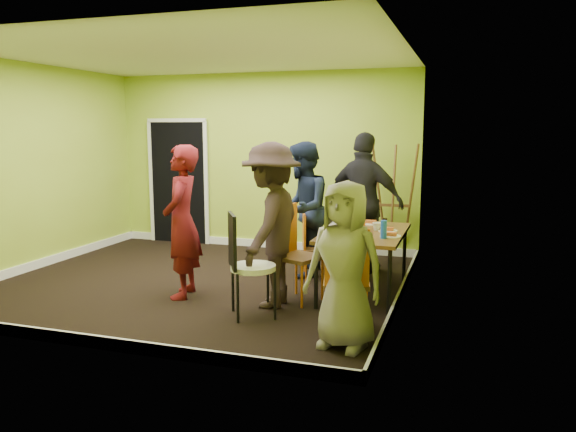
# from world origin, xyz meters

# --- Properties ---
(ground) EXTENTS (5.00, 5.00, 0.00)m
(ground) POSITION_xyz_m (0.00, 0.00, 0.00)
(ground) COLOR black
(ground) RESTS_ON ground
(room_walls) EXTENTS (5.04, 4.54, 2.82)m
(room_walls) POSITION_xyz_m (-0.02, 0.04, 0.99)
(room_walls) COLOR #99B32E
(room_walls) RESTS_ON ground
(dining_table) EXTENTS (0.90, 1.50, 0.75)m
(dining_table) POSITION_xyz_m (2.05, 0.12, 0.70)
(dining_table) COLOR black
(dining_table) RESTS_ON ground
(chair_left_far) EXTENTS (0.45, 0.45, 0.85)m
(chair_left_far) POSITION_xyz_m (1.29, 0.57, 0.48)
(chair_left_far) COLOR orange
(chair_left_far) RESTS_ON ground
(chair_left_near) EXTENTS (0.58, 0.58, 1.08)m
(chair_left_near) POSITION_xyz_m (1.32, -0.32, 0.61)
(chair_left_near) COLOR orange
(chair_left_near) RESTS_ON ground
(chair_back_end) EXTENTS (0.45, 0.51, 0.97)m
(chair_back_end) POSITION_xyz_m (1.86, 1.09, 0.68)
(chair_back_end) COLOR orange
(chair_back_end) RESTS_ON ground
(chair_front_end) EXTENTS (0.51, 0.51, 1.04)m
(chair_front_end) POSITION_xyz_m (2.13, -1.21, 0.58)
(chair_front_end) COLOR orange
(chair_front_end) RESTS_ON ground
(chair_bentwood) EXTENTS (0.58, 0.57, 1.08)m
(chair_bentwood) POSITION_xyz_m (1.03, -1.02, 0.60)
(chair_bentwood) COLOR black
(chair_bentwood) RESTS_ON ground
(easel) EXTENTS (0.69, 0.65, 1.72)m
(easel) POSITION_xyz_m (2.15, 2.02, 0.85)
(easel) COLOR brown
(easel) RESTS_ON ground
(plate_near_left) EXTENTS (0.23, 0.23, 0.01)m
(plate_near_left) POSITION_xyz_m (1.77, 0.60, 0.76)
(plate_near_left) COLOR white
(plate_near_left) RESTS_ON dining_table
(plate_near_right) EXTENTS (0.22, 0.22, 0.01)m
(plate_near_right) POSITION_xyz_m (1.84, -0.35, 0.76)
(plate_near_right) COLOR white
(plate_near_right) RESTS_ON dining_table
(plate_far_back) EXTENTS (0.23, 0.23, 0.01)m
(plate_far_back) POSITION_xyz_m (2.03, 0.65, 0.76)
(plate_far_back) COLOR white
(plate_far_back) RESTS_ON dining_table
(plate_far_front) EXTENTS (0.22, 0.22, 0.01)m
(plate_far_front) POSITION_xyz_m (2.03, -0.41, 0.76)
(plate_far_front) COLOR white
(plate_far_front) RESTS_ON dining_table
(plate_wall_back) EXTENTS (0.22, 0.22, 0.01)m
(plate_wall_back) POSITION_xyz_m (2.30, 0.21, 0.76)
(plate_wall_back) COLOR white
(plate_wall_back) RESTS_ON dining_table
(plate_wall_front) EXTENTS (0.23, 0.23, 0.01)m
(plate_wall_front) POSITION_xyz_m (2.38, -0.11, 0.76)
(plate_wall_front) COLOR white
(plate_wall_front) RESTS_ON dining_table
(thermos) EXTENTS (0.07, 0.07, 0.19)m
(thermos) POSITION_xyz_m (1.97, 0.15, 0.85)
(thermos) COLOR white
(thermos) RESTS_ON dining_table
(blue_bottle) EXTENTS (0.07, 0.07, 0.20)m
(blue_bottle) POSITION_xyz_m (2.32, -0.23, 0.85)
(blue_bottle) COLOR blue
(blue_bottle) RESTS_ON dining_table
(orange_bottle) EXTENTS (0.03, 0.03, 0.08)m
(orange_bottle) POSITION_xyz_m (2.00, 0.35, 0.79)
(orange_bottle) COLOR orange
(orange_bottle) RESTS_ON dining_table
(glass_mid) EXTENTS (0.07, 0.07, 0.09)m
(glass_mid) POSITION_xyz_m (1.96, 0.32, 0.80)
(glass_mid) COLOR black
(glass_mid) RESTS_ON dining_table
(glass_back) EXTENTS (0.06, 0.06, 0.10)m
(glass_back) POSITION_xyz_m (2.22, 0.56, 0.80)
(glass_back) COLOR black
(glass_back) RESTS_ON dining_table
(glass_front) EXTENTS (0.06, 0.06, 0.10)m
(glass_front) POSITION_xyz_m (2.12, -0.42, 0.80)
(glass_front) COLOR black
(glass_front) RESTS_ON dining_table
(cup_a) EXTENTS (0.14, 0.14, 0.11)m
(cup_a) POSITION_xyz_m (1.81, 0.01, 0.80)
(cup_a) COLOR white
(cup_a) RESTS_ON dining_table
(cup_b) EXTENTS (0.10, 0.10, 0.10)m
(cup_b) POSITION_xyz_m (2.18, 0.21, 0.80)
(cup_b) COLOR white
(cup_b) RESTS_ON dining_table
(person_standing) EXTENTS (0.57, 0.72, 1.75)m
(person_standing) POSITION_xyz_m (0.08, -0.59, 0.87)
(person_standing) COLOR maroon
(person_standing) RESTS_ON ground
(person_left_far) EXTENTS (0.81, 0.96, 1.76)m
(person_left_far) POSITION_xyz_m (1.12, 0.75, 0.88)
(person_left_far) COLOR #151E36
(person_left_far) RESTS_ON ground
(person_left_near) EXTENTS (0.67, 1.16, 1.79)m
(person_left_near) POSITION_xyz_m (1.16, -0.59, 0.89)
(person_left_near) COLOR #2C1F1D
(person_left_near) RESTS_ON ground
(person_back_end) EXTENTS (1.18, 0.72, 1.88)m
(person_back_end) POSITION_xyz_m (1.85, 1.19, 0.94)
(person_back_end) COLOR black
(person_back_end) RESTS_ON ground
(person_front_end) EXTENTS (0.81, 0.61, 1.49)m
(person_front_end) POSITION_xyz_m (2.17, -1.51, 0.74)
(person_front_end) COLOR gray
(person_front_end) RESTS_ON ground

